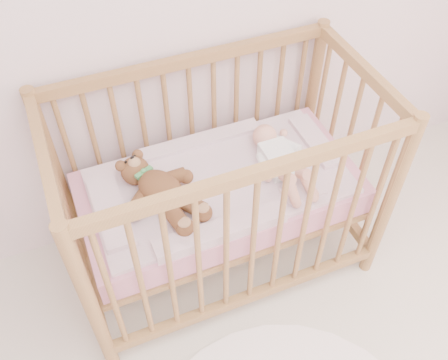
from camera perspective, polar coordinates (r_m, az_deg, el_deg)
name	(u,v)px	position (r m, az deg, el deg)	size (l,w,h in m)	color
crib	(220,190)	(2.22, -0.49, -1.21)	(1.36, 0.76, 1.00)	#A67F46
mattress	(220,193)	(2.23, -0.49, -1.46)	(1.22, 0.62, 0.13)	pink
blanket	(220,181)	(2.17, -0.50, -0.17)	(1.10, 0.58, 0.06)	pink
baby	(279,155)	(2.19, 6.36, 2.82)	(0.24, 0.49, 0.12)	white
teddy_bear	(161,189)	(2.04, -7.20, -1.04)	(0.35, 0.49, 0.14)	brown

